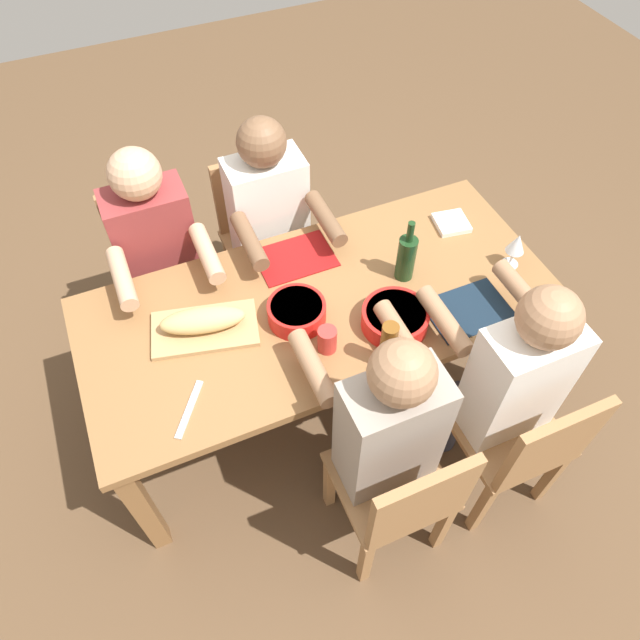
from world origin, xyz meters
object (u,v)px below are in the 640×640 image
object	(u,v)px
beer_bottle	(388,346)
napkin_stack	(451,223)
chair_near_center	(262,230)
dining_table	(320,316)
diner_near_right	(160,254)
chair_near_right	(160,260)
wine_bottle	(407,258)
diner_near_center	(271,221)
diner_far_left	(509,376)
cup_far_center	(327,340)
serving_bowl_fruit	(395,317)
chair_far_left	(522,443)
cutting_board	(205,329)
wine_glass	(517,245)
diner_far_center	(384,425)
serving_bowl_salad	(297,311)
bread_loaf	(203,320)
chair_far_center	(402,496)

from	to	relation	value
beer_bottle	napkin_stack	bearing A→B (deg)	-138.17
chair_near_center	dining_table	bearing A→B (deg)	90.00
chair_near_center	diner_near_right	bearing A→B (deg)	19.47
chair_near_right	wine_bottle	bearing A→B (deg)	139.96
diner_near_center	diner_far_left	bearing A→B (deg)	114.74
chair_near_center	cup_far_center	size ratio (longest dim) A/B	8.03
serving_bowl_fruit	chair_far_left	bearing A→B (deg)	119.35
cutting_board	chair_near_right	bearing A→B (deg)	-84.93
diner_near_right	cup_far_center	distance (m)	0.91
chair_near_right	diner_near_center	world-z (taller)	diner_near_center
dining_table	napkin_stack	xyz separation A→B (m)	(-0.71, -0.18, 0.10)
dining_table	wine_glass	size ratio (longest dim) A/B	11.38
chair_near_right	diner_far_center	world-z (taller)	diner_far_center
dining_table	wine_bottle	size ratio (longest dim) A/B	6.51
diner_near_center	wine_glass	xyz separation A→B (m)	(-0.81, 0.68, 0.16)
diner_far_center	cutting_board	distance (m)	0.76
chair_far_left	serving_bowl_salad	world-z (taller)	chair_far_left
diner_far_center	beer_bottle	distance (m)	0.28
dining_table	diner_near_center	xyz separation A→B (m)	(0.00, -0.56, 0.04)
diner_near_center	chair_far_left	bearing A→B (deg)	111.62
diner_far_center	bread_loaf	xyz separation A→B (m)	(0.46, -0.61, 0.11)
diner_far_left	diner_far_center	size ratio (longest dim) A/B	1.00
diner_near_center	beer_bottle	bearing A→B (deg)	96.65
bread_loaf	chair_near_center	bearing A→B (deg)	-123.15
bread_loaf	wine_glass	world-z (taller)	wine_glass
diner_far_left	wine_glass	bearing A→B (deg)	-123.40
diner_far_left	serving_bowl_fruit	bearing A→B (deg)	-49.41
serving_bowl_fruit	cup_far_center	distance (m)	0.28
diner_near_center	napkin_stack	size ratio (longest dim) A/B	8.57
chair_far_left	serving_bowl_salad	bearing A→B (deg)	-48.24
diner_far_left	beer_bottle	xyz separation A→B (m)	(0.41, -0.21, 0.15)
diner_far_center	cutting_board	size ratio (longest dim) A/B	3.00
serving_bowl_salad	bread_loaf	distance (m)	0.35
diner_far_center	beer_bottle	bearing A→B (deg)	-117.57
cutting_board	napkin_stack	distance (m)	1.18
cup_far_center	wine_glass	bearing A→B (deg)	-174.03
diner_near_center	wine_bottle	size ratio (longest dim) A/B	4.14
diner_near_right	wine_bottle	xyz separation A→B (m)	(-0.89, 0.57, 0.15)
chair_far_left	serving_bowl_salad	size ratio (longest dim) A/B	3.77
diner_near_right	serving_bowl_salad	distance (m)	0.73
chair_far_center	serving_bowl_fruit	xyz separation A→B (m)	(-0.22, -0.53, 0.30)
dining_table	bread_loaf	xyz separation A→B (m)	(0.46, -0.05, 0.15)
diner_far_center	diner_near_right	bearing A→B (deg)	-65.26
cutting_board	cup_far_center	bearing A→B (deg)	146.84
chair_far_left	dining_table	bearing A→B (deg)	-55.19
diner_far_left	wine_bottle	distance (m)	0.60
serving_bowl_salad	cup_far_center	world-z (taller)	cup_far_center
wine_glass	diner_far_left	bearing A→B (deg)	56.60
cutting_board	chair_near_center	bearing A→B (deg)	-123.15
chair_far_left	serving_bowl_salad	distance (m)	1.00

